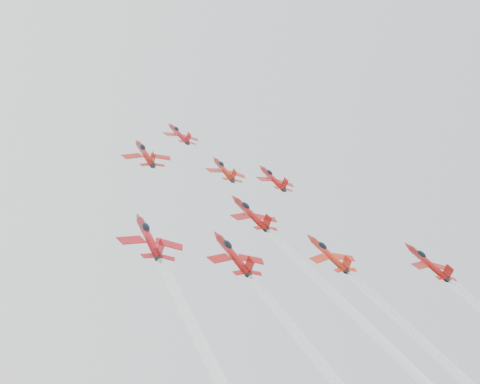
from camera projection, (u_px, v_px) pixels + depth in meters
jet_lead at (179, 134)px, 142.08m from camera, size 8.44×10.55×7.58m
jet_row2_left at (145, 153)px, 124.80m from camera, size 9.49×11.86×8.52m
jet_row2_center at (224, 169)px, 130.47m from camera, size 8.59×10.73×7.71m
jet_row2_right at (273, 178)px, 134.97m from camera, size 8.85×11.06×7.94m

